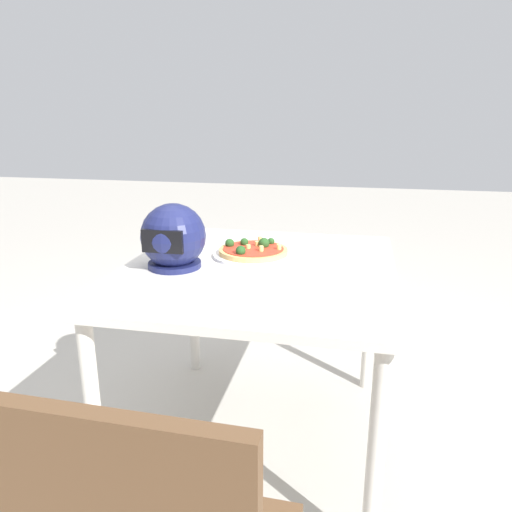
{
  "coord_description": "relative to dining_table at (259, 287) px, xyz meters",
  "views": [
    {
      "loc": [
        -0.33,
        1.65,
        1.26
      ],
      "look_at": [
        0.02,
        -0.06,
        0.74
      ],
      "focal_mm": 34.08,
      "sensor_mm": 36.0,
      "label": 1
    }
  ],
  "objects": [
    {
      "name": "ground_plane",
      "position": [
        0.0,
        0.0,
        -0.64
      ],
      "size": [
        14.0,
        14.0,
        0.0
      ],
      "primitive_type": "plane",
      "color": "#B2ADA3"
    },
    {
      "name": "motorcycle_helmet",
      "position": [
        0.3,
        0.07,
        0.19
      ],
      "size": [
        0.23,
        0.23,
        0.23
      ],
      "color": "#191E4C",
      "rests_on": "dining_table"
    },
    {
      "name": "pizza_plate",
      "position": [
        0.05,
        -0.12,
        0.09
      ],
      "size": [
        0.31,
        0.31,
        0.01
      ],
      "primitive_type": "cylinder",
      "color": "white",
      "rests_on": "dining_table"
    },
    {
      "name": "dining_table",
      "position": [
        0.0,
        0.0,
        0.0
      ],
      "size": [
        0.97,
        1.07,
        0.72
      ],
      "color": "beige",
      "rests_on": "ground"
    },
    {
      "name": "pizza",
      "position": [
        0.05,
        -0.12,
        0.11
      ],
      "size": [
        0.27,
        0.27,
        0.06
      ],
      "color": "tan",
      "rests_on": "pizza_plate"
    }
  ]
}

